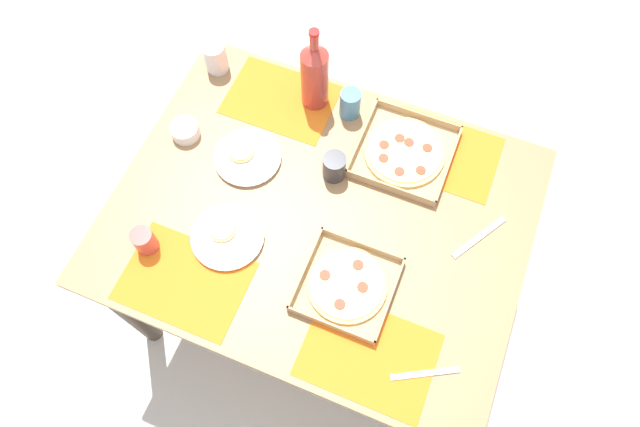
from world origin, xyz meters
TOP-DOWN VIEW (x-y plane):
  - ground_plane at (0.00, 0.00)m, footprint 6.00×6.00m
  - dining_table at (0.00, 0.00)m, footprint 1.26×0.99m
  - placemat_near_left at (-0.28, -0.35)m, footprint 0.36×0.26m
  - placemat_near_right at (0.28, -0.35)m, footprint 0.36×0.26m
  - placemat_far_left at (-0.28, 0.35)m, footprint 0.36×0.26m
  - placemat_far_right at (0.28, 0.35)m, footprint 0.36×0.26m
  - pizza_box_center at (-0.16, 0.19)m, footprint 0.26×0.26m
  - pizza_box_corner_left at (-0.17, -0.30)m, footprint 0.30×0.30m
  - plate_near_left at (0.23, 0.18)m, footprint 0.22×0.22m
  - plate_far_left at (0.29, -0.09)m, footprint 0.22×0.22m
  - soda_bottle at (0.18, -0.39)m, footprint 0.09×0.09m
  - cup_dark at (0.54, -0.39)m, footprint 0.08×0.08m
  - cup_clear_right at (0.01, -0.15)m, footprint 0.07×0.07m
  - cup_spare at (0.05, -0.38)m, footprint 0.07×0.07m
  - cup_clear_left at (0.43, 0.29)m, footprint 0.07×0.07m
  - condiment_bowl at (0.52, -0.10)m, footprint 0.09×0.09m
  - knife_by_far_right at (-0.47, -0.10)m, footprint 0.12×0.19m
  - fork_by_near_right at (-0.44, 0.34)m, footprint 0.17×0.11m

SIDE VIEW (x-z plane):
  - ground_plane at x=0.00m, z-range 0.00..0.00m
  - dining_table at x=0.00m, z-range 0.26..1.03m
  - placemat_near_left at x=-0.28m, z-range 0.77..0.77m
  - placemat_near_right at x=0.28m, z-range 0.77..0.77m
  - placemat_far_left at x=-0.28m, z-range 0.77..0.77m
  - placemat_far_right at x=0.28m, z-range 0.77..0.77m
  - knife_by_far_right at x=-0.47m, z-range 0.77..0.77m
  - fork_by_near_right at x=-0.44m, z-range 0.77..0.77m
  - plate_near_left at x=0.23m, z-range 0.76..0.79m
  - plate_far_left at x=0.29m, z-range 0.76..0.79m
  - pizza_box_corner_left at x=-0.17m, z-range 0.76..0.80m
  - pizza_box_center at x=-0.16m, z-range 0.76..0.80m
  - condiment_bowl at x=0.52m, z-range 0.77..0.81m
  - cup_clear_left at x=0.43m, z-range 0.77..0.85m
  - cup_clear_right at x=0.01m, z-range 0.77..0.86m
  - cup_spare at x=0.05m, z-range 0.77..0.87m
  - cup_dark at x=0.54m, z-range 0.77..0.87m
  - soda_bottle at x=0.18m, z-range 0.74..1.06m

